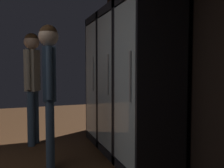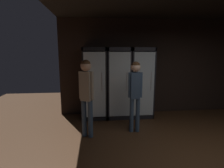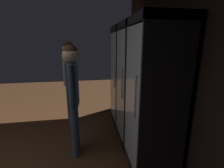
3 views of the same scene
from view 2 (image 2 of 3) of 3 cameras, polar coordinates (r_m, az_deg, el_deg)
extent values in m
cube|color=black|center=(5.57, 15.25, 5.33)|extent=(6.00, 0.06, 2.80)
cube|color=black|center=(5.19, -5.60, 0.72)|extent=(0.64, 0.04, 1.97)
cube|color=black|center=(4.92, -9.08, 0.12)|extent=(0.04, 0.61, 1.97)
cube|color=black|center=(4.92, -2.11, 0.23)|extent=(0.04, 0.61, 1.97)
cube|color=black|center=(4.84, -5.79, 11.16)|extent=(0.64, 0.61, 0.10)
cube|color=black|center=(5.15, -5.42, -10.13)|extent=(0.64, 0.61, 0.10)
cube|color=white|center=(5.16, -5.60, 0.66)|extent=(0.56, 0.02, 1.73)
cube|color=silver|center=(4.62, -5.60, -0.45)|extent=(0.56, 0.02, 1.73)
cylinder|color=#B2B2B7|center=(4.58, -3.23, 0.74)|extent=(0.02, 0.02, 0.50)
cube|color=silver|center=(5.13, -5.43, -9.40)|extent=(0.54, 0.53, 0.02)
cylinder|color=black|center=(5.12, -6.92, -8.22)|extent=(0.08, 0.08, 0.20)
cylinder|color=black|center=(5.08, -6.95, -6.77)|extent=(0.03, 0.03, 0.07)
cylinder|color=beige|center=(5.13, -6.91, -8.48)|extent=(0.08, 0.08, 0.06)
cylinder|color=#194723|center=(5.10, -4.00, -8.00)|extent=(0.07, 0.07, 0.23)
cylinder|color=#194723|center=(5.06, -4.02, -6.27)|extent=(0.03, 0.03, 0.09)
cylinder|color=beige|center=(5.11, -3.99, -8.13)|extent=(0.08, 0.08, 0.08)
cube|color=silver|center=(4.97, -5.54, -3.14)|extent=(0.54, 0.53, 0.02)
cylinder|color=#194723|center=(4.93, -7.13, -2.05)|extent=(0.06, 0.06, 0.19)
cylinder|color=#194723|center=(4.91, -7.16, -0.50)|extent=(0.02, 0.02, 0.08)
cylinder|color=white|center=(4.94, -7.12, -2.30)|extent=(0.06, 0.06, 0.06)
cylinder|color=brown|center=(4.91, -4.00, -2.01)|extent=(0.08, 0.08, 0.20)
cylinder|color=brown|center=(4.89, -4.02, -0.53)|extent=(0.03, 0.03, 0.06)
cylinder|color=white|center=(4.92, -4.00, -2.28)|extent=(0.08, 0.08, 0.08)
cube|color=silver|center=(4.87, -5.66, 3.45)|extent=(0.54, 0.53, 0.02)
cylinder|color=black|center=(4.87, -8.03, 4.65)|extent=(0.06, 0.06, 0.20)
cylinder|color=black|center=(4.86, -8.07, 6.19)|extent=(0.02, 0.02, 0.07)
cylinder|color=white|center=(4.86, -8.03, 4.76)|extent=(0.07, 0.07, 0.06)
cylinder|color=#9EAD99|center=(4.88, -6.35, 4.67)|extent=(0.07, 0.07, 0.19)
cylinder|color=#9EAD99|center=(4.87, -6.38, 6.19)|extent=(0.02, 0.02, 0.07)
cylinder|color=#B2332D|center=(4.88, -6.35, 4.46)|extent=(0.07, 0.07, 0.05)
cylinder|color=gray|center=(4.88, -4.98, 4.90)|extent=(0.06, 0.06, 0.23)
cylinder|color=gray|center=(4.86, -5.00, 6.66)|extent=(0.02, 0.02, 0.07)
cylinder|color=tan|center=(4.88, -4.97, 4.71)|extent=(0.07, 0.07, 0.07)
cylinder|color=gray|center=(4.88, -3.34, 4.84)|extent=(0.07, 0.07, 0.21)
cylinder|color=gray|center=(4.87, -3.35, 6.46)|extent=(0.02, 0.02, 0.06)
cylinder|color=white|center=(4.88, -3.34, 4.77)|extent=(0.07, 0.07, 0.07)
cube|color=black|center=(5.23, 1.64, 0.83)|extent=(0.64, 0.04, 1.97)
cube|color=black|center=(4.92, -1.40, 0.25)|extent=(0.04, 0.61, 1.97)
cube|color=black|center=(5.00, 5.45, 0.36)|extent=(0.04, 0.61, 1.97)
cube|color=black|center=(4.88, 2.12, 11.19)|extent=(0.64, 0.61, 0.10)
cube|color=black|center=(5.19, 1.99, -9.93)|extent=(0.64, 0.61, 0.10)
cube|color=white|center=(5.20, 1.68, 0.78)|extent=(0.56, 0.02, 1.73)
cube|color=silver|center=(4.66, 2.53, -0.31)|extent=(0.56, 0.02, 1.73)
cylinder|color=#B2B2B7|center=(4.65, 4.92, 0.87)|extent=(0.02, 0.02, 0.50)
cube|color=silver|center=(5.17, 1.99, -9.20)|extent=(0.54, 0.53, 0.02)
cylinder|color=black|center=(5.16, 0.52, -8.08)|extent=(0.06, 0.06, 0.18)
cylinder|color=black|center=(5.12, 0.52, -6.65)|extent=(0.02, 0.02, 0.09)
cylinder|color=#2D2D33|center=(5.17, 0.52, -8.37)|extent=(0.07, 0.07, 0.06)
cylinder|color=brown|center=(5.12, 3.53, -7.95)|extent=(0.08, 0.08, 0.23)
cylinder|color=brown|center=(5.08, 3.55, -6.25)|extent=(0.03, 0.03, 0.09)
cylinder|color=tan|center=(5.13, 3.53, -8.29)|extent=(0.08, 0.08, 0.06)
cube|color=silver|center=(5.05, 2.02, -4.58)|extent=(0.54, 0.53, 0.02)
cylinder|color=brown|center=(5.03, -0.28, -3.41)|extent=(0.06, 0.06, 0.19)
cylinder|color=brown|center=(5.00, -0.29, -1.96)|extent=(0.02, 0.02, 0.07)
cylinder|color=#B2332D|center=(5.03, -0.28, -3.65)|extent=(0.06, 0.06, 0.06)
cylinder|color=brown|center=(5.05, 1.21, -3.07)|extent=(0.07, 0.07, 0.24)
cylinder|color=brown|center=(5.01, 1.22, -1.28)|extent=(0.03, 0.03, 0.08)
cylinder|color=tan|center=(5.05, 1.21, -3.19)|extent=(0.07, 0.07, 0.09)
cylinder|color=#336B38|center=(5.06, 2.68, -3.26)|extent=(0.07, 0.07, 0.20)
cylinder|color=#336B38|center=(5.03, 2.69, -1.63)|extent=(0.02, 0.02, 0.09)
cylinder|color=#B2332D|center=(5.06, 2.68, -3.32)|extent=(0.07, 0.07, 0.06)
cylinder|color=black|center=(5.10, 4.27, -3.30)|extent=(0.06, 0.06, 0.18)
cylinder|color=black|center=(5.07, 4.29, -1.95)|extent=(0.02, 0.02, 0.06)
cylinder|color=white|center=(5.10, 4.27, -3.42)|extent=(0.07, 0.07, 0.07)
cube|color=silver|center=(4.95, 2.05, 0.25)|extent=(0.54, 0.53, 0.02)
cylinder|color=black|center=(4.96, 0.54, 1.68)|extent=(0.06, 0.06, 0.23)
cylinder|color=black|center=(4.94, 0.55, 3.55)|extent=(0.02, 0.02, 0.10)
cylinder|color=tan|center=(4.96, 0.54, 1.69)|extent=(0.07, 0.07, 0.07)
cylinder|color=#194723|center=(4.99, 3.56, 1.56)|extent=(0.08, 0.08, 0.20)
cylinder|color=#194723|center=(4.97, 3.57, 3.11)|extent=(0.03, 0.03, 0.07)
cylinder|color=tan|center=(4.99, 3.56, 1.40)|extent=(0.08, 0.08, 0.06)
cube|color=silver|center=(4.90, 2.08, 5.21)|extent=(0.54, 0.53, 0.02)
cylinder|color=brown|center=(4.83, -0.24, 6.35)|extent=(0.07, 0.07, 0.19)
cylinder|color=brown|center=(4.82, -0.24, 7.81)|extent=(0.03, 0.03, 0.06)
cylinder|color=#B2332D|center=(4.83, -0.24, 6.13)|extent=(0.07, 0.07, 0.06)
cylinder|color=#194723|center=(4.87, 1.36, 6.53)|extent=(0.07, 0.07, 0.21)
cylinder|color=#194723|center=(4.86, 1.36, 8.23)|extent=(0.02, 0.02, 0.08)
cylinder|color=#2D2D33|center=(4.87, 1.36, 6.53)|extent=(0.08, 0.08, 0.07)
cylinder|color=black|center=(4.91, 2.92, 6.56)|extent=(0.08, 0.08, 0.21)
cylinder|color=black|center=(4.90, 2.94, 8.20)|extent=(0.03, 0.03, 0.07)
cylinder|color=beige|center=(4.91, 2.92, 6.29)|extent=(0.08, 0.08, 0.07)
cylinder|color=gray|center=(4.92, 4.36, 6.39)|extent=(0.06, 0.06, 0.19)
cylinder|color=gray|center=(4.91, 4.38, 7.94)|extent=(0.02, 0.02, 0.08)
cylinder|color=#B2332D|center=(4.92, 4.35, 6.09)|extent=(0.07, 0.07, 0.05)
cube|color=black|center=(5.35, 8.67, 0.93)|extent=(0.64, 0.04, 1.97)
cube|color=black|center=(5.01, 6.14, 0.37)|extent=(0.04, 0.61, 1.97)
cube|color=black|center=(5.17, 12.65, 0.47)|extent=(0.04, 0.61, 1.97)
cube|color=black|center=(5.01, 9.76, 11.03)|extent=(0.64, 0.61, 0.10)
cube|color=black|center=(5.32, 9.15, -9.58)|extent=(0.64, 0.61, 0.10)
cube|color=white|center=(5.33, 8.74, 0.88)|extent=(0.56, 0.02, 1.73)
cube|color=silver|center=(4.80, 10.35, -0.17)|extent=(0.56, 0.02, 1.73)
cylinder|color=#B2B2B7|center=(4.82, 12.66, 0.97)|extent=(0.02, 0.02, 0.50)
cube|color=silver|center=(5.29, 9.17, -8.86)|extent=(0.54, 0.53, 0.02)
cylinder|color=gray|center=(5.21, 7.82, -7.70)|extent=(0.08, 0.08, 0.24)
cylinder|color=gray|center=(5.16, 7.86, -6.08)|extent=(0.03, 0.03, 0.07)
cylinder|color=tan|center=(5.20, 7.82, -7.62)|extent=(0.08, 0.08, 0.09)
cylinder|color=gray|center=(5.29, 10.52, -7.65)|extent=(0.08, 0.08, 0.20)
cylinder|color=gray|center=(5.25, 10.58, -6.10)|extent=(0.03, 0.03, 0.09)
cylinder|color=beige|center=(5.30, 10.52, -7.76)|extent=(0.08, 0.08, 0.05)
cube|color=silver|center=(5.17, 9.31, -4.34)|extent=(0.54, 0.53, 0.02)
cylinder|color=#9EAD99|center=(5.06, 7.39, -3.13)|extent=(0.08, 0.08, 0.24)
cylinder|color=#9EAD99|center=(5.03, 7.43, -1.46)|extent=(0.03, 0.03, 0.06)
cylinder|color=tan|center=(5.06, 7.39, -3.12)|extent=(0.08, 0.08, 0.06)
cylinder|color=black|center=(5.11, 9.36, -3.08)|extent=(0.07, 0.07, 0.24)
cylinder|color=black|center=(5.07, 9.41, -1.32)|extent=(0.03, 0.03, 0.08)
cylinder|color=tan|center=(5.11, 9.37, -2.99)|extent=(0.07, 0.07, 0.09)
cylinder|color=gray|center=(5.21, 11.30, -3.13)|extent=(0.08, 0.08, 0.19)
cylinder|color=gray|center=(5.18, 11.35, -1.76)|extent=(0.03, 0.03, 0.06)
cylinder|color=tan|center=(5.21, 11.30, -3.35)|extent=(0.08, 0.08, 0.06)
cube|color=silver|center=(5.08, 9.45, 0.36)|extent=(0.54, 0.53, 0.02)
cylinder|color=gray|center=(5.00, 7.53, 1.68)|extent=(0.06, 0.06, 0.23)
cylinder|color=gray|center=(4.98, 7.57, 3.46)|extent=(0.02, 0.02, 0.09)
cylinder|color=#B2332D|center=(5.01, 7.52, 1.36)|extent=(0.07, 0.07, 0.09)
cylinder|color=#336B38|center=(5.11, 9.24, 1.59)|extent=(0.06, 0.06, 0.19)
cylinder|color=#336B38|center=(5.09, 9.28, 3.02)|extent=(0.02, 0.02, 0.07)
cylinder|color=white|center=(5.11, 9.24, 1.65)|extent=(0.07, 0.07, 0.07)
cylinder|color=black|center=(5.14, 11.24, 1.85)|extent=(0.06, 0.06, 0.24)
cylinder|color=black|center=(5.12, 11.30, 3.61)|extent=(0.02, 0.02, 0.08)
cylinder|color=beige|center=(5.14, 11.24, 1.96)|extent=(0.07, 0.07, 0.07)
cube|color=silver|center=(5.03, 9.59, 5.21)|extent=(0.54, 0.53, 0.02)
cylinder|color=#336B38|center=(5.01, 7.52, 6.56)|extent=(0.06, 0.06, 0.21)
cylinder|color=#336B38|center=(5.00, 7.55, 8.21)|extent=(0.02, 0.02, 0.08)
cylinder|color=white|center=(5.01, 7.51, 6.43)|extent=(0.07, 0.07, 0.08)
cylinder|color=gray|center=(5.02, 9.62, 6.43)|extent=(0.08, 0.08, 0.20)
cylinder|color=gray|center=(5.01, 9.67, 8.02)|extent=(0.03, 0.03, 0.08)
cylinder|color=white|center=(5.02, 9.61, 6.13)|extent=(0.08, 0.08, 0.06)
cylinder|color=gray|center=(5.03, 11.84, 6.59)|extent=(0.07, 0.07, 0.24)
cylinder|color=gray|center=(5.02, 11.90, 8.30)|extent=(0.03, 0.03, 0.06)
cylinder|color=beige|center=(5.03, 11.84, 6.64)|extent=(0.07, 0.07, 0.09)
cylinder|color=#384C66|center=(4.15, 6.38, -10.08)|extent=(0.09, 0.09, 0.80)
cylinder|color=#384C66|center=(4.17, 8.34, -10.02)|extent=(0.09, 0.09, 0.80)
cube|color=#384C66|center=(3.98, 7.59, -0.53)|extent=(0.22, 0.16, 0.60)
cylinder|color=#384C66|center=(3.96, 5.76, -0.32)|extent=(0.07, 0.07, 0.57)
cylinder|color=#384C66|center=(3.99, 9.40, -0.31)|extent=(0.07, 0.07, 0.57)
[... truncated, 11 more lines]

